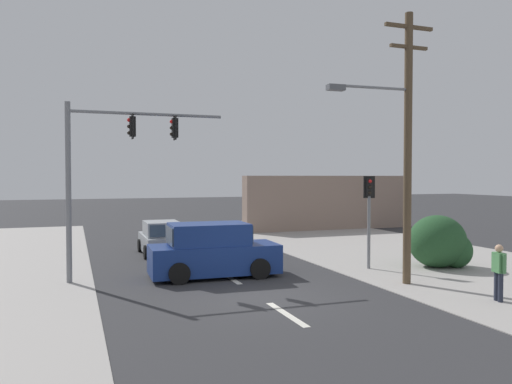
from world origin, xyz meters
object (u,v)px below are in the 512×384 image
at_px(pedestal_signal_right_kerb, 369,206).
at_px(traffic_signal_mast, 109,159).
at_px(hatchback_oncoming_near, 161,239).
at_px(utility_pole_foreground_right, 404,139).
at_px(suv_receding_far, 213,252).
at_px(pedestrian_at_kerb, 499,269).

bearing_deg(pedestal_signal_right_kerb, traffic_signal_mast, 172.59).
height_order(traffic_signal_mast, hatchback_oncoming_near, traffic_signal_mast).
xyz_separation_m(utility_pole_foreground_right, traffic_signal_mast, (-8.98, 3.95, -0.63)).
bearing_deg(traffic_signal_mast, hatchback_oncoming_near, 63.18).
relative_size(pedestal_signal_right_kerb, suv_receding_far, 0.77).
distance_m(utility_pole_foreground_right, hatchback_oncoming_near, 11.79).
height_order(pedestal_signal_right_kerb, pedestrian_at_kerb, pedestal_signal_right_kerb).
distance_m(utility_pole_foreground_right, traffic_signal_mast, 9.82).
xyz_separation_m(utility_pole_foreground_right, hatchback_oncoming_near, (-6.41, 9.02, -4.07)).
relative_size(traffic_signal_mast, suv_receding_far, 1.31).
relative_size(hatchback_oncoming_near, pedestrian_at_kerb, 2.24).
height_order(utility_pole_foreground_right, pedestal_signal_right_kerb, utility_pole_foreground_right).
bearing_deg(traffic_signal_mast, suv_receding_far, -9.35).
xyz_separation_m(pedestal_signal_right_kerb, pedestrian_at_kerb, (0.63, -5.59, -1.49)).
height_order(pedestal_signal_right_kerb, hatchback_oncoming_near, pedestal_signal_right_kerb).
bearing_deg(hatchback_oncoming_near, traffic_signal_mast, -116.82).
distance_m(traffic_signal_mast, pedestal_signal_right_kerb, 9.67).
relative_size(hatchback_oncoming_near, suv_receding_far, 0.79).
distance_m(utility_pole_foreground_right, suv_receding_far, 7.55).
height_order(utility_pole_foreground_right, suv_receding_far, utility_pole_foreground_right).
bearing_deg(suv_receding_far, pedestrian_at_kerb, -43.36).
xyz_separation_m(traffic_signal_mast, hatchback_oncoming_near, (2.57, 5.08, -3.44)).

